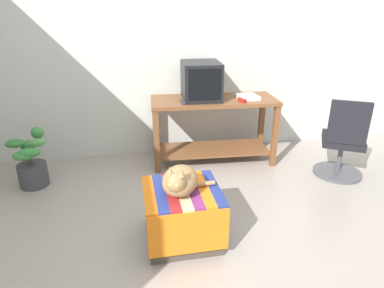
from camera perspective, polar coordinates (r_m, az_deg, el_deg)
The scene contains 12 objects.
ground_plane at distance 2.71m, azimuth 2.99°, elevation -17.82°, with size 14.00×14.00×0.00m, color #9E9389.
back_wall at distance 4.11m, azimuth -3.76°, elevation 16.15°, with size 8.00×0.10×2.60m, color silver.
desk at distance 3.92m, azimuth 3.65°, elevation 4.22°, with size 1.47×0.66×0.77m.
tv_monitor at distance 3.80m, azimuth 1.55°, elevation 10.73°, with size 0.45×0.53×0.41m.
keyboard at distance 3.70m, azimuth 1.13°, elevation 7.33°, with size 0.40×0.15×0.02m, color #333338.
book at distance 3.90m, azimuth 9.52°, elevation 7.96°, with size 0.22×0.25×0.04m, color white.
ottoman_with_blanket at distance 2.69m, azimuth -1.65°, elevation -12.02°, with size 0.59×0.58×0.45m.
cat at distance 2.48m, azimuth -2.10°, elevation -6.27°, with size 0.47×0.43×0.28m.
potted_plant at distance 3.83m, azimuth -25.83°, elevation -3.18°, with size 0.38×0.34×0.60m.
office_chair at distance 3.92m, azimuth 24.43°, elevation 0.00°, with size 0.57×0.57×0.89m.
stapler at distance 3.75m, azimuth 8.56°, elevation 7.43°, with size 0.04×0.11×0.04m, color #A31E1E.
pen at distance 4.02m, azimuth 9.99°, elevation 8.12°, with size 0.01×0.01×0.14m, color #2351B2.
Camera 1 is at (-0.53, -2.00, 1.76)m, focal length 31.15 mm.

